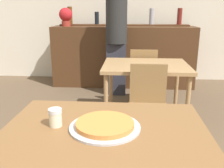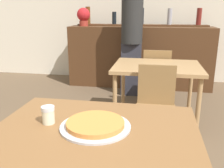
{
  "view_description": "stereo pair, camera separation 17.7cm",
  "coord_description": "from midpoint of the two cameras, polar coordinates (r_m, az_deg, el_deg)",
  "views": [
    {
      "loc": [
        0.12,
        -1.14,
        1.38
      ],
      "look_at": [
        0.0,
        0.55,
        0.88
      ],
      "focal_mm": 40.0,
      "sensor_mm": 36.0,
      "label": 1
    },
    {
      "loc": [
        0.3,
        -1.12,
        1.38
      ],
      "look_at": [
        0.0,
        0.55,
        0.88
      ],
      "focal_mm": 40.0,
      "sensor_mm": 36.0,
      "label": 2
    }
  ],
  "objects": [
    {
      "name": "bar_counter",
      "position": [
        4.72,
        7.42,
        6.21
      ],
      "size": [
        2.6,
        0.56,
        1.1
      ],
      "color": "#4C2D19",
      "rests_on": "ground_plane"
    },
    {
      "name": "chair_far_side_back",
      "position": [
        3.68,
        11.5,
        2.15
      ],
      "size": [
        0.4,
        0.4,
        0.86
      ],
      "rotation": [
        0.0,
        0.0,
        3.14
      ],
      "color": "olive",
      "rests_on": "ground_plane"
    },
    {
      "name": "pizza_tray",
      "position": [
        1.34,
        0.16,
        -9.41
      ],
      "size": [
        0.38,
        0.38,
        0.04
      ],
      "color": "#B7B7BC",
      "rests_on": "dining_table_near"
    },
    {
      "name": "bar_back_shelf",
      "position": [
        4.79,
        7.83,
        13.88
      ],
      "size": [
        2.39,
        0.24,
        0.35
      ],
      "color": "#4C2D19",
      "rests_on": "bar_counter"
    },
    {
      "name": "cheese_shaker",
      "position": [
        1.4,
        -10.89,
        -6.99
      ],
      "size": [
        0.07,
        0.07,
        0.1
      ],
      "color": "beige",
      "rests_on": "dining_table_near"
    },
    {
      "name": "wall_back",
      "position": [
        5.15,
        8.08,
        16.52
      ],
      "size": [
        8.0,
        0.05,
        2.8
      ],
      "color": "silver",
      "rests_on": "ground_plane"
    },
    {
      "name": "chair_far_side_front",
      "position": [
        2.56,
        11.93,
        -4.17
      ],
      "size": [
        0.4,
        0.4,
        0.86
      ],
      "color": "olive",
      "rests_on": "ground_plane"
    },
    {
      "name": "person_standing",
      "position": [
        4.09,
        5.8,
        10.99
      ],
      "size": [
        0.34,
        0.34,
        1.82
      ],
      "color": "#2D2D38",
      "rests_on": "ground_plane"
    },
    {
      "name": "potted_plant",
      "position": [
        4.77,
        -5.44,
        15.25
      ],
      "size": [
        0.24,
        0.24,
        0.33
      ],
      "color": "maroon",
      "rests_on": "bar_counter"
    },
    {
      "name": "dining_table_near",
      "position": [
        1.34,
        -0.45,
        -14.21
      ],
      "size": [
        1.09,
        0.9,
        0.78
      ],
      "color": "brown",
      "rests_on": "ground_plane"
    },
    {
      "name": "dining_table_far",
      "position": [
        3.07,
        11.86,
        2.67
      ],
      "size": [
        1.03,
        0.82,
        0.75
      ],
      "color": "#A87F51",
      "rests_on": "ground_plane"
    }
  ]
}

